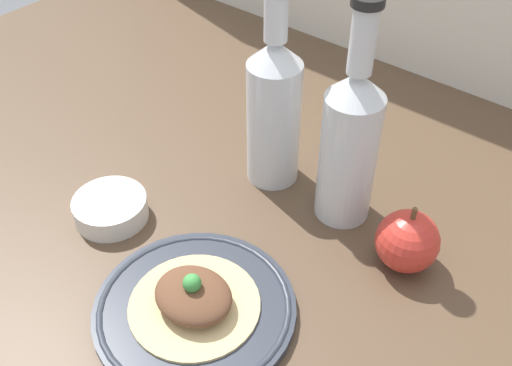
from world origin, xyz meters
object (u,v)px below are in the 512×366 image
object	(u,v)px
cider_bottle_right	(350,141)
dipping_bowl	(111,208)
plated_food	(194,298)
apple	(407,241)
cider_bottle_left	(274,107)
plate	(195,309)

from	to	relation	value
cider_bottle_right	dipping_bowl	distance (cm)	35.14
plated_food	dipping_bowl	bearing A→B (deg)	167.65
apple	dipping_bowl	distance (cm)	41.47
apple	dipping_bowl	world-z (taller)	apple
cider_bottle_right	dipping_bowl	size ratio (longest dim) A/B	3.12
plated_food	cider_bottle_left	world-z (taller)	cider_bottle_left
plate	cider_bottle_left	bearing A→B (deg)	108.62
cider_bottle_left	plated_food	bearing A→B (deg)	-71.38
plate	cider_bottle_left	xyz separation A→B (cm)	(-9.05, 26.88, 11.87)
plated_food	cider_bottle_left	xyz separation A→B (cm)	(-9.05, 26.88, 9.75)
apple	dipping_bowl	xyz separation A→B (cm)	(-36.81, -18.94, -2.52)
apple	dipping_bowl	size ratio (longest dim) A/B	0.95
plate	cider_bottle_right	size ratio (longest dim) A/B	0.76
plate	cider_bottle_right	bearing A→B (deg)	81.96
cider_bottle_left	dipping_bowl	distance (cm)	27.59
cider_bottle_right	apple	world-z (taller)	cider_bottle_right
cider_bottle_right	apple	xyz separation A→B (cm)	(11.97, -3.33, -8.50)
plate	plated_food	bearing A→B (deg)	180.00
cider_bottle_left	apple	xyz separation A→B (cm)	(24.82, -3.33, -8.50)
plated_food	cider_bottle_right	bearing A→B (deg)	81.96
plate	dipping_bowl	world-z (taller)	dipping_bowl
cider_bottle_left	dipping_bowl	size ratio (longest dim) A/B	3.12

